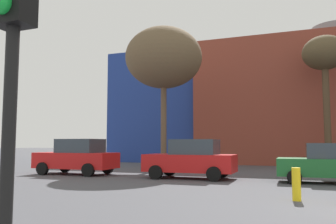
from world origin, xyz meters
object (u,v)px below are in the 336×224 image
object	(u,v)px
traffic_light_near_left	(11,31)
bare_tree_2	(164,58)
parked_car_0	(77,157)
parked_car_1	(191,159)
bare_tree_1	(325,57)
bollard_yellow_2	(296,184)
parked_car_2	(327,163)

from	to	relation	value
traffic_light_near_left	bare_tree_2	world-z (taller)	bare_tree_2
parked_car_0	parked_car_1	distance (m)	6.30
bare_tree_1	bare_tree_2	world-z (taller)	bare_tree_2
parked_car_0	bare_tree_1	size ratio (longest dim) A/B	0.50
parked_car_0	bollard_yellow_2	xyz separation A→B (m)	(10.91, -5.04, -0.46)
parked_car_0	traffic_light_near_left	bearing A→B (deg)	122.67
bare_tree_1	parked_car_2	bearing A→B (deg)	-94.97
bare_tree_2	parked_car_1	bearing A→B (deg)	-56.39
traffic_light_near_left	bollard_yellow_2	size ratio (longest dim) A/B	3.85
bollard_yellow_2	parked_car_2	bearing A→B (deg)	76.60
parked_car_0	bollard_yellow_2	bearing A→B (deg)	155.22
parked_car_2	bare_tree_2	world-z (taller)	bare_tree_2
parked_car_1	traffic_light_near_left	world-z (taller)	traffic_light_near_left
parked_car_0	bare_tree_1	bearing A→B (deg)	-146.07
parked_car_0	parked_car_1	bearing A→B (deg)	180.00
bare_tree_2	bollard_yellow_2	size ratio (longest dim) A/B	9.82
traffic_light_near_left	bollard_yellow_2	xyz separation A→B (m)	(2.39, 8.24, -2.18)
parked_car_1	bare_tree_2	distance (m)	8.60
parked_car_0	traffic_light_near_left	size ratio (longest dim) A/B	1.19
parked_car_0	parked_car_1	size ratio (longest dim) A/B	1.02
traffic_light_near_left	bare_tree_2	bearing A→B (deg)	-161.98
parked_car_0	bare_tree_2	distance (m)	8.49
bollard_yellow_2	parked_car_0	bearing A→B (deg)	155.22
parked_car_1	bare_tree_2	xyz separation A→B (m)	(-3.27, 4.92, 6.24)
parked_car_0	bare_tree_1	distance (m)	16.75
parked_car_2	traffic_light_near_left	bearing A→B (deg)	74.86
parked_car_0	bare_tree_1	world-z (taller)	bare_tree_1
bollard_yellow_2	traffic_light_near_left	bearing A→B (deg)	-106.19
parked_car_1	traffic_light_near_left	bearing A→B (deg)	99.47
bare_tree_1	bollard_yellow_2	xyz separation A→B (m)	(-1.95, -13.69, -6.81)
bare_tree_1	bare_tree_2	xyz separation A→B (m)	(-9.83, -3.73, -0.13)
parked_car_2	bollard_yellow_2	world-z (taller)	parked_car_2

